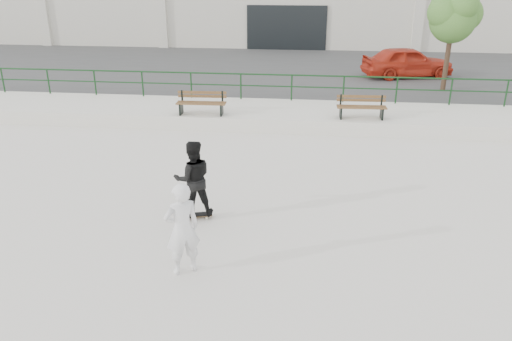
# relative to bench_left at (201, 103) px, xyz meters

# --- Properties ---
(ground) EXTENTS (120.00, 120.00, 0.00)m
(ground) POSITION_rel_bench_left_xyz_m (2.07, -8.46, -0.90)
(ground) COLOR silver
(ground) RESTS_ON ground
(ledge) EXTENTS (30.00, 3.00, 0.50)m
(ledge) POSITION_rel_bench_left_xyz_m (2.07, 1.04, -0.65)
(ledge) COLOR beige
(ledge) RESTS_ON ground
(parking_strip) EXTENTS (60.00, 14.00, 0.50)m
(parking_strip) POSITION_rel_bench_left_xyz_m (2.07, 9.54, -0.65)
(parking_strip) COLOR #3B3B3B
(parking_strip) RESTS_ON ground
(railing) EXTENTS (28.00, 0.06, 1.03)m
(railing) POSITION_rel_bench_left_xyz_m (2.07, 2.34, 0.35)
(railing) COLOR #153B1A
(railing) RESTS_ON ledge
(bench_left) EXTENTS (1.76, 0.57, 0.80)m
(bench_left) POSITION_rel_bench_left_xyz_m (0.00, 0.00, 0.00)
(bench_left) COLOR #502E1B
(bench_left) RESTS_ON ledge
(bench_right) EXTENTS (1.71, 0.57, 0.78)m
(bench_right) POSITION_rel_bench_left_xyz_m (5.59, 0.16, -0.01)
(bench_right) COLOR #502E1B
(bench_right) RESTS_ON ledge
(tree) EXTENTS (2.31, 2.06, 4.11)m
(tree) POSITION_rel_bench_left_xyz_m (9.43, 4.91, 2.68)
(tree) COLOR #423321
(tree) RESTS_ON parking_strip
(red_car) EXTENTS (4.50, 2.71, 1.43)m
(red_car) POSITION_rel_bench_left_xyz_m (8.28, 7.54, 0.32)
(red_car) COLOR red
(red_car) RESTS_ON parking_strip
(skateboard) EXTENTS (0.80, 0.41, 0.09)m
(skateboard) POSITION_rel_bench_left_xyz_m (1.34, -6.92, -0.82)
(skateboard) COLOR black
(skateboard) RESTS_ON ground
(standing_skater) EXTENTS (1.04, 0.93, 1.77)m
(standing_skater) POSITION_rel_bench_left_xyz_m (1.34, -6.92, 0.08)
(standing_skater) COLOR black
(standing_skater) RESTS_ON skateboard
(seated_skater) EXTENTS (0.79, 0.73, 1.82)m
(seated_skater) POSITION_rel_bench_left_xyz_m (1.64, -9.07, 0.01)
(seated_skater) COLOR silver
(seated_skater) RESTS_ON ground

